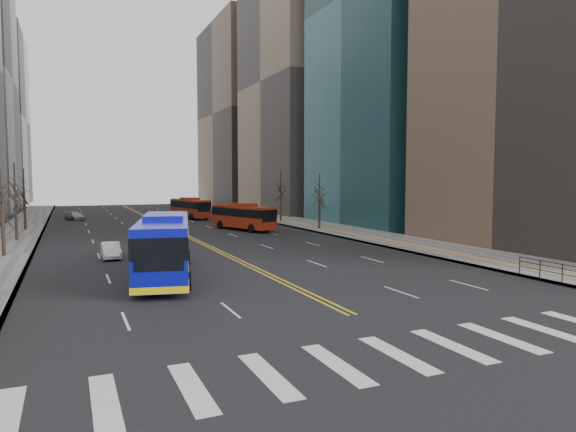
{
  "coord_description": "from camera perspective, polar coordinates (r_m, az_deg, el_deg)",
  "views": [
    {
      "loc": [
        -11.4,
        -14.28,
        6.0
      ],
      "look_at": [
        0.29,
        12.89,
        3.85
      ],
      "focal_mm": 32.0,
      "sensor_mm": 36.0,
      "label": 1
    }
  ],
  "objects": [
    {
      "name": "ground",
      "position": [
        19.24,
        15.0,
        -14.17
      ],
      "size": [
        220.0,
        220.0,
        0.0
      ],
      "primitive_type": "plane",
      "color": "black"
    },
    {
      "name": "sidewalk_right",
      "position": [
        66.22,
        2.7,
        -0.99
      ],
      "size": [
        7.0,
        130.0,
        0.15
      ],
      "primitive_type": "cube",
      "color": "slate",
      "rests_on": "ground"
    },
    {
      "name": "sidewalk_left",
      "position": [
        59.8,
        -28.07,
        -2.03
      ],
      "size": [
        5.0,
        130.0,
        0.15
      ],
      "primitive_type": "cube",
      "color": "slate",
      "rests_on": "ground"
    },
    {
      "name": "crosswalk",
      "position": [
        19.24,
        15.0,
        -14.15
      ],
      "size": [
        26.7,
        4.0,
        0.01
      ],
      "color": "silver",
      "rests_on": "ground"
    },
    {
      "name": "centerline",
      "position": [
        70.47,
        -13.89,
        -0.85
      ],
      "size": [
        0.55,
        100.0,
        0.01
      ],
      "color": "gold",
      "rests_on": "ground"
    },
    {
      "name": "office_towers",
      "position": [
        85.49,
        -15.64,
        16.1
      ],
      "size": [
        83.0,
        134.0,
        58.0
      ],
      "color": "gray",
      "rests_on": "ground"
    },
    {
      "name": "pedestrian_railing",
      "position": [
        33.15,
        28.19,
        -5.33
      ],
      "size": [
        0.06,
        6.06,
        1.02
      ],
      "color": "black",
      "rests_on": "sidewalk_right"
    },
    {
      "name": "street_trees",
      "position": [
        49.03,
        -18.35,
        2.62
      ],
      "size": [
        35.2,
        47.2,
        7.6
      ],
      "color": "black",
      "rests_on": "ground"
    },
    {
      "name": "blue_bus",
      "position": [
        32.42,
        -13.55,
        -2.99
      ],
      "size": [
        5.59,
        13.74,
        3.88
      ],
      "color": "#0B0FAE",
      "rests_on": "ground"
    },
    {
      "name": "red_bus_near",
      "position": [
        60.2,
        -5.02,
        0.1
      ],
      "size": [
        5.13,
        10.1,
        3.16
      ],
      "color": "#A92A12",
      "rests_on": "ground"
    },
    {
      "name": "red_bus_far",
      "position": [
        79.08,
        -10.85,
        1.02
      ],
      "size": [
        4.17,
        10.25,
        3.2
      ],
      "color": "#A92A12",
      "rests_on": "ground"
    },
    {
      "name": "car_white",
      "position": [
        41.02,
        -19.09,
        -3.63
      ],
      "size": [
        1.31,
        3.7,
        1.22
      ],
      "primitive_type": "imported",
      "rotation": [
        0.0,
        0.0,
        0.01
      ],
      "color": "white",
      "rests_on": "ground"
    },
    {
      "name": "car_dark_mid",
      "position": [
        68.99,
        -6.16,
        -0.33
      ],
      "size": [
        2.58,
        4.06,
        1.29
      ],
      "primitive_type": "imported",
      "rotation": [
        0.0,
        0.0,
        0.3
      ],
      "color": "black",
      "rests_on": "ground"
    },
    {
      "name": "car_silver",
      "position": [
        80.82,
        -22.6,
        -0.01
      ],
      "size": [
        3.14,
        4.4,
        1.18
      ],
      "primitive_type": "imported",
      "rotation": [
        0.0,
        0.0,
        0.41
      ],
      "color": "#9C9CA1",
      "rests_on": "ground"
    },
    {
      "name": "car_dark_far",
      "position": [
        102.51,
        -11.09,
        1.05
      ],
      "size": [
        3.52,
        4.63,
        1.17
      ],
      "primitive_type": "imported",
      "rotation": [
        0.0,
        0.0,
        0.43
      ],
      "color": "black",
      "rests_on": "ground"
    }
  ]
}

